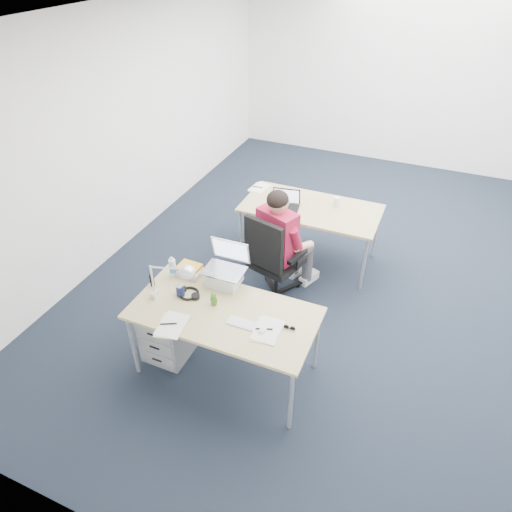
% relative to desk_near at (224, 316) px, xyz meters
% --- Properties ---
extents(floor, '(7.00, 7.00, 0.00)m').
position_rel_desk_near_xyz_m(floor, '(0.85, 1.91, -0.68)').
color(floor, black).
rests_on(floor, ground).
extents(room, '(6.02, 7.02, 2.80)m').
position_rel_desk_near_xyz_m(room, '(0.85, 1.91, 1.03)').
color(room, white).
rests_on(room, ground).
extents(desk_near, '(1.60, 0.80, 0.73)m').
position_rel_desk_near_xyz_m(desk_near, '(0.00, 0.00, 0.00)').
color(desk_near, tan).
rests_on(desk_near, ground).
extents(desk_far, '(1.60, 0.80, 0.73)m').
position_rel_desk_near_xyz_m(desk_far, '(0.15, 2.01, 0.00)').
color(desk_far, tan).
rests_on(desk_far, ground).
extents(office_chair, '(0.85, 0.85, 1.10)m').
position_rel_desk_near_xyz_m(office_chair, '(0.04, 1.12, -0.37)').
color(office_chair, black).
rests_on(office_chair, ground).
extents(seated_person, '(0.59, 0.80, 1.32)m').
position_rel_desk_near_xyz_m(seated_person, '(0.09, 1.29, -0.02)').
color(seated_person, '#A71737').
rests_on(seated_person, ground).
extents(drawer_pedestal_near, '(0.40, 0.50, 0.55)m').
position_rel_desk_near_xyz_m(drawer_pedestal_near, '(-0.60, 0.01, -0.41)').
color(drawer_pedestal_near, '#96999B').
rests_on(drawer_pedestal_near, ground).
extents(drawer_pedestal_far, '(0.40, 0.50, 0.55)m').
position_rel_desk_near_xyz_m(drawer_pedestal_far, '(-0.30, 2.02, -0.41)').
color(drawer_pedestal_far, '#96999B').
rests_on(drawer_pedestal_far, ground).
extents(silver_laptop, '(0.37, 0.30, 0.39)m').
position_rel_desk_near_xyz_m(silver_laptop, '(-0.16, 0.35, 0.24)').
color(silver_laptop, silver).
rests_on(silver_laptop, desk_near).
extents(wireless_keyboard, '(0.25, 0.10, 0.01)m').
position_rel_desk_near_xyz_m(wireless_keyboard, '(0.21, -0.07, 0.05)').
color(wireless_keyboard, white).
rests_on(wireless_keyboard, desk_near).
extents(computer_mouse, '(0.06, 0.10, 0.03)m').
position_rel_desk_near_xyz_m(computer_mouse, '(0.39, -0.08, 0.06)').
color(computer_mouse, white).
rests_on(computer_mouse, desk_near).
extents(headphones, '(0.28, 0.24, 0.04)m').
position_rel_desk_near_xyz_m(headphones, '(-0.39, 0.08, 0.07)').
color(headphones, black).
rests_on(headphones, desk_near).
extents(can_koozie, '(0.08, 0.08, 0.12)m').
position_rel_desk_near_xyz_m(can_koozie, '(-0.45, 0.05, 0.11)').
color(can_koozie, '#161D46').
rests_on(can_koozie, desk_near).
extents(water_bottle, '(0.08, 0.08, 0.21)m').
position_rel_desk_near_xyz_m(water_bottle, '(-0.65, 0.26, 0.15)').
color(water_bottle, silver).
rests_on(water_bottle, desk_near).
extents(bear_figurine, '(0.08, 0.07, 0.13)m').
position_rel_desk_near_xyz_m(bear_figurine, '(-0.12, 0.05, 0.11)').
color(bear_figurine, '#2D651B').
rests_on(bear_figurine, desk_near).
extents(book_stack, '(0.26, 0.22, 0.10)m').
position_rel_desk_near_xyz_m(book_stack, '(-0.52, 0.34, 0.10)').
color(book_stack, silver).
rests_on(book_stack, desk_near).
extents(cordless_phone, '(0.04, 0.03, 0.13)m').
position_rel_desk_near_xyz_m(cordless_phone, '(-0.75, 0.06, 0.11)').
color(cordless_phone, black).
rests_on(cordless_phone, desk_near).
extents(papers_left, '(0.25, 0.32, 0.01)m').
position_rel_desk_near_xyz_m(papers_left, '(-0.33, -0.32, 0.05)').
color(papers_left, '#E8D786').
rests_on(papers_left, desk_near).
extents(papers_right, '(0.22, 0.31, 0.01)m').
position_rel_desk_near_xyz_m(papers_right, '(0.42, -0.07, 0.05)').
color(papers_right, '#E8D786').
rests_on(papers_right, desk_near).
extents(sunglasses, '(0.10, 0.05, 0.02)m').
position_rel_desk_near_xyz_m(sunglasses, '(0.58, 0.03, 0.06)').
color(sunglasses, black).
rests_on(sunglasses, desk_near).
extents(desk_lamp, '(0.43, 0.25, 0.46)m').
position_rel_desk_near_xyz_m(desk_lamp, '(-0.51, -0.06, 0.28)').
color(desk_lamp, silver).
rests_on(desk_lamp, desk_near).
extents(dark_laptop, '(0.37, 0.36, 0.23)m').
position_rel_desk_near_xyz_m(dark_laptop, '(-0.13, 1.84, 0.16)').
color(dark_laptop, black).
rests_on(dark_laptop, desk_far).
extents(far_cup, '(0.08, 0.08, 0.11)m').
position_rel_desk_near_xyz_m(far_cup, '(0.41, 2.15, 0.10)').
color(far_cup, white).
rests_on(far_cup, desk_far).
extents(far_papers, '(0.22, 0.29, 0.01)m').
position_rel_desk_near_xyz_m(far_papers, '(-0.60, 2.21, 0.05)').
color(far_papers, white).
rests_on(far_papers, desk_far).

